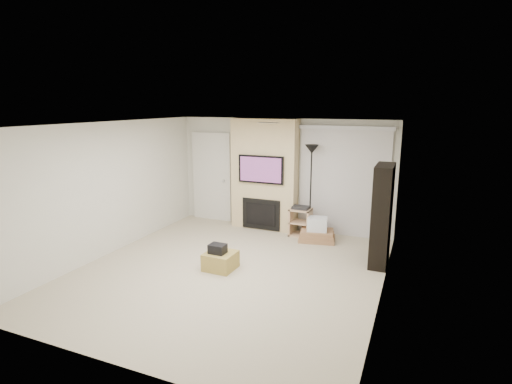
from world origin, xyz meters
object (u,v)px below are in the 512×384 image
at_px(ottoman, 221,261).
at_px(box_stack, 317,232).
at_px(floor_lamp, 311,165).
at_px(av_stand, 300,220).
at_px(bookshelf, 382,215).

relative_size(ottoman, box_stack, 0.60).
relative_size(floor_lamp, av_stand, 3.00).
height_order(ottoman, box_stack, box_stack).
bearing_deg(bookshelf, ottoman, -152.37).
distance_m(box_stack, bookshelf, 1.70).
height_order(floor_lamp, bookshelf, floor_lamp).
xyz_separation_m(ottoman, av_stand, (0.76, 2.28, 0.20)).
bearing_deg(av_stand, floor_lamp, 32.52).
bearing_deg(av_stand, box_stack, -23.83).
distance_m(av_stand, bookshelf, 2.08).
height_order(ottoman, floor_lamp, floor_lamp).
bearing_deg(floor_lamp, bookshelf, -34.17).
bearing_deg(ottoman, av_stand, 71.46).
relative_size(ottoman, av_stand, 0.76).
distance_m(floor_lamp, av_stand, 1.23).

